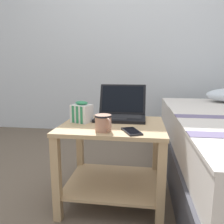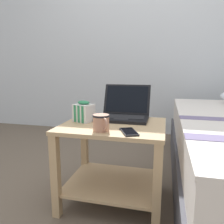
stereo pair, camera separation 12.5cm
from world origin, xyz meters
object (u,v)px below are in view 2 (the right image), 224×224
at_px(laptop, 124,112).
at_px(mug_front_left, 101,122).
at_px(cell_phone, 129,132).
at_px(snack_bag, 84,112).

distance_m(laptop, mug_front_left, 0.33).
relative_size(mug_front_left, cell_phone, 0.71).
relative_size(laptop, mug_front_left, 2.86).
bearing_deg(cell_phone, laptop, 105.19).
xyz_separation_m(laptop, mug_front_left, (-0.06, -0.32, 0.00)).
distance_m(snack_bag, cell_phone, 0.37).
relative_size(mug_front_left, snack_bag, 0.82).
bearing_deg(snack_bag, laptop, 31.80).
xyz_separation_m(mug_front_left, cell_phone, (0.15, -0.00, -0.04)).
bearing_deg(laptop, snack_bag, -148.20).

